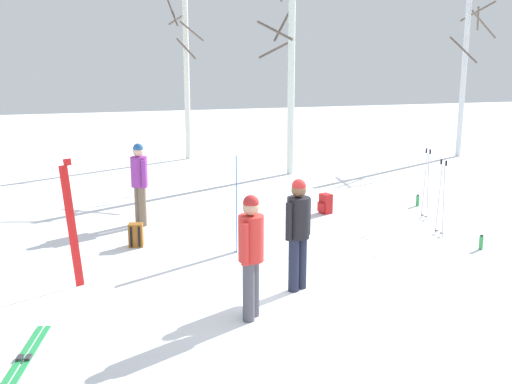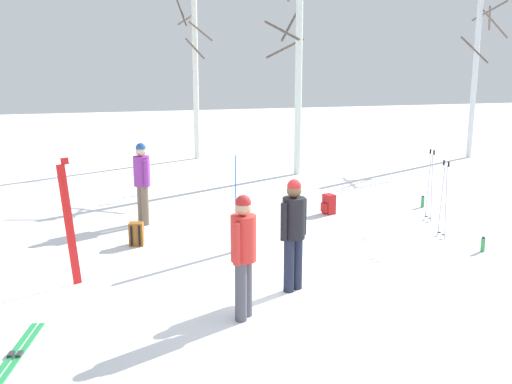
{
  "view_description": "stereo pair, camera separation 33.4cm",
  "coord_description": "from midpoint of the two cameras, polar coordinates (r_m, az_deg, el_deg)",
  "views": [
    {
      "loc": [
        -3.16,
        -7.85,
        3.52
      ],
      "look_at": [
        -0.09,
        2.69,
        1.0
      ],
      "focal_mm": 42.82,
      "sensor_mm": 36.0,
      "label": 1
    },
    {
      "loc": [
        -2.84,
        -7.94,
        3.52
      ],
      "look_at": [
        -0.09,
        2.69,
        1.0
      ],
      "focal_mm": 42.82,
      "sensor_mm": 36.0,
      "label": 2
    }
  ],
  "objects": [
    {
      "name": "backpack_0",
      "position": [
        11.57,
        -10.29,
        -3.9
      ],
      "size": [
        0.3,
        0.32,
        0.44
      ],
      "color": "#99591E",
      "rests_on": "ground_plane"
    },
    {
      "name": "ski_pair_planted_0",
      "position": [
        9.63,
        -16.12,
        -2.8
      ],
      "size": [
        0.26,
        0.12,
        2.0
      ],
      "color": "red",
      "rests_on": "ground_plane"
    },
    {
      "name": "backpack_1",
      "position": [
        13.7,
        7.5,
        -1.15
      ],
      "size": [
        0.33,
        0.31,
        0.44
      ],
      "color": "red",
      "rests_on": "ground_plane"
    },
    {
      "name": "person_1",
      "position": [
        12.79,
        -9.87,
        1.28
      ],
      "size": [
        0.34,
        0.49,
        1.72
      ],
      "color": "#72604C",
      "rests_on": "ground_plane"
    },
    {
      "name": "ground_plane",
      "position": [
        9.15,
        5.92,
        -9.77
      ],
      "size": [
        60.0,
        60.0,
        0.0
      ],
      "primitive_type": "plane",
      "color": "white"
    },
    {
      "name": "ski_pair_planted_1",
      "position": [
        10.84,
        -1.02,
        -1.2
      ],
      "size": [
        0.05,
        0.14,
        1.76
      ],
      "color": "blue",
      "rests_on": "ground_plane"
    },
    {
      "name": "birch_tree_3",
      "position": [
        17.81,
        4.42,
        11.02
      ],
      "size": [
        1.46,
        1.81,
        5.8
      ],
      "color": "silver",
      "rests_on": "ground_plane"
    },
    {
      "name": "birch_tree_4",
      "position": [
        22.01,
        20.26,
        10.28
      ],
      "size": [
        1.52,
        1.68,
        5.25
      ],
      "color": "silver",
      "rests_on": "ground_plane"
    },
    {
      "name": "water_bottle_0",
      "position": [
        14.73,
        15.93,
        -0.88
      ],
      "size": [
        0.08,
        0.08,
        0.27
      ],
      "color": "green",
      "rests_on": "ground_plane"
    },
    {
      "name": "ski_pair_lying_0",
      "position": [
        7.91,
        -20.52,
        -14.28
      ],
      "size": [
        0.57,
        1.86,
        0.05
      ],
      "color": "green",
      "rests_on": "ground_plane"
    },
    {
      "name": "water_bottle_1",
      "position": [
        11.84,
        21.2,
        -4.6
      ],
      "size": [
        0.08,
        0.08,
        0.28
      ],
      "color": "green",
      "rests_on": "ground_plane"
    },
    {
      "name": "ski_poles_1",
      "position": [
        13.46,
        16.65,
        0.79
      ],
      "size": [
        0.07,
        0.25,
        1.53
      ],
      "color": "#B2B2BC",
      "rests_on": "ground_plane"
    },
    {
      "name": "ski_poles_0",
      "position": [
        12.32,
        17.89,
        -0.45
      ],
      "size": [
        0.07,
        0.27,
        1.51
      ],
      "color": "#B2B2BC",
      "rests_on": "ground_plane"
    },
    {
      "name": "birch_tree_2",
      "position": [
        20.55,
        -5.24,
        11.34
      ],
      "size": [
        1.11,
        1.11,
        5.71
      ],
      "color": "silver",
      "rests_on": "ground_plane"
    },
    {
      "name": "person_2",
      "position": [
        8.09,
        0.01,
        -5.35
      ],
      "size": [
        0.36,
        0.43,
        1.72
      ],
      "color": "#4C4C56",
      "rests_on": "ground_plane"
    },
    {
      "name": "person_0",
      "position": [
        9.08,
        4.59,
        -3.35
      ],
      "size": [
        0.47,
        0.34,
        1.72
      ],
      "color": "#1E2338",
      "rests_on": "ground_plane"
    }
  ]
}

